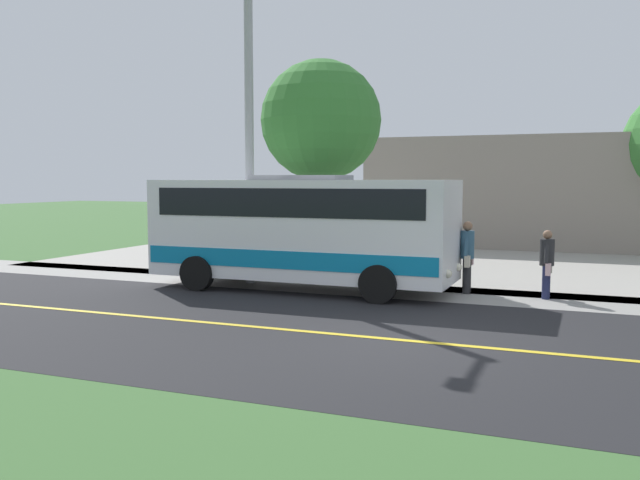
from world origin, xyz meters
name	(u,v)px	position (x,y,z in m)	size (l,w,h in m)	color
ground_plane	(404,341)	(0.00, 0.00, 0.00)	(120.00, 120.00, 0.00)	#3D6633
road_surface	(404,341)	(0.00, 0.00, 0.00)	(8.00, 100.00, 0.01)	black
sidewalk	(458,294)	(-5.20, 0.00, 0.00)	(2.40, 100.00, 0.01)	gray
parking_lot_surface	(590,266)	(-12.40, 3.00, 0.00)	(14.00, 36.00, 0.01)	#9E9991
road_centre_line	(404,340)	(0.00, 0.00, 0.01)	(0.16, 100.00, 0.00)	gold
shuttle_bus_front	(302,227)	(-4.46, -3.91, 1.62)	(2.57, 7.92, 2.95)	white
pedestrian_with_bags	(547,262)	(-5.44, 2.05, 0.88)	(0.72, 0.34, 1.64)	#1E2347
pedestrian_waiting	(467,254)	(-5.51, 0.15, 0.98)	(0.72, 0.34, 1.80)	#262628
street_light_pole	(247,117)	(-4.88, -5.68, 4.50)	(1.97, 0.24, 8.19)	#9E9EA3
tree_curbside	(321,121)	(-7.40, -4.55, 4.56)	(3.57, 3.57, 6.38)	#4C3826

